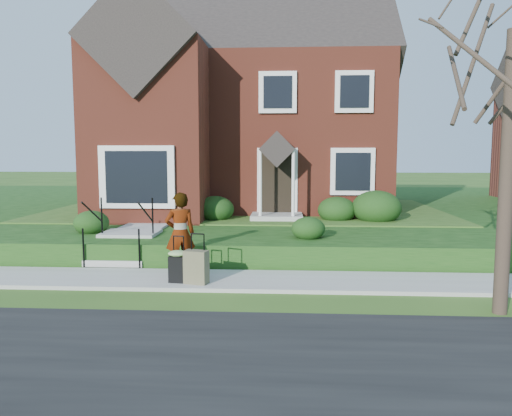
# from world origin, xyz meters

# --- Properties ---
(ground) EXTENTS (120.00, 120.00, 0.00)m
(ground) POSITION_xyz_m (0.00, 0.00, 0.00)
(ground) COLOR #2D5119
(ground) RESTS_ON ground
(street) EXTENTS (60.00, 6.00, 0.01)m
(street) POSITION_xyz_m (0.00, -5.00, 0.01)
(street) COLOR black
(street) RESTS_ON ground
(sidewalk) EXTENTS (60.00, 1.60, 0.08)m
(sidewalk) POSITION_xyz_m (0.00, 0.00, 0.04)
(sidewalk) COLOR #9E9B93
(sidewalk) RESTS_ON ground
(terrace) EXTENTS (44.00, 20.00, 0.60)m
(terrace) POSITION_xyz_m (4.00, 10.90, 0.30)
(terrace) COLOR #143A0F
(terrace) RESTS_ON ground
(walkway) EXTENTS (1.20, 6.00, 0.06)m
(walkway) POSITION_xyz_m (-2.50, 5.00, 0.63)
(walkway) COLOR #9E9B93
(walkway) RESTS_ON terrace
(main_house) EXTENTS (10.40, 10.20, 9.40)m
(main_house) POSITION_xyz_m (-0.21, 9.61, 5.26)
(main_house) COLOR maroon
(main_house) RESTS_ON terrace
(front_steps) EXTENTS (1.40, 2.02, 1.50)m
(front_steps) POSITION_xyz_m (-2.50, 1.84, 0.47)
(front_steps) COLOR #9E9B93
(front_steps) RESTS_ON ground
(foundation_shrubs) EXTENTS (9.68, 4.53, 1.06)m
(foundation_shrubs) POSITION_xyz_m (0.42, 5.01, 1.06)
(foundation_shrubs) COLOR black
(foundation_shrubs) RESTS_ON terrace
(woman) EXTENTS (0.76, 0.63, 1.77)m
(woman) POSITION_xyz_m (-0.80, 0.36, 0.97)
(woman) COLOR #999999
(woman) RESTS_ON sidewalk
(suitcase_black) EXTENTS (0.43, 0.37, 0.95)m
(suitcase_black) POSITION_xyz_m (-0.70, -0.36, 0.45)
(suitcase_black) COLOR black
(suitcase_black) RESTS_ON sidewalk
(suitcase_olive) EXTENTS (0.52, 0.37, 1.01)m
(suitcase_olive) POSITION_xyz_m (-0.31, -0.42, 0.42)
(suitcase_olive) COLOR brown
(suitcase_olive) RESTS_ON sidewalk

